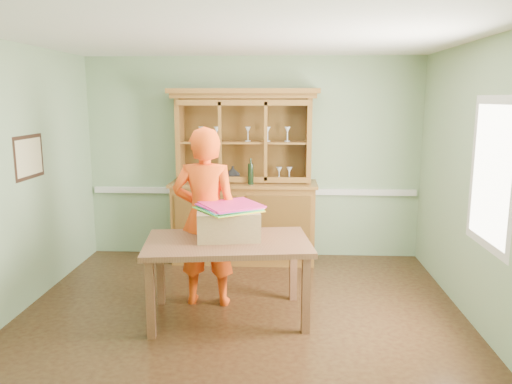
# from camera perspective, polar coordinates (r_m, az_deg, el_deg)

# --- Properties ---
(floor) EXTENTS (4.50, 4.50, 0.00)m
(floor) POSITION_cam_1_polar(r_m,az_deg,el_deg) (5.21, -1.69, -13.74)
(floor) COLOR #472F17
(floor) RESTS_ON ground
(ceiling) EXTENTS (4.50, 4.50, 0.00)m
(ceiling) POSITION_cam_1_polar(r_m,az_deg,el_deg) (4.78, -1.88, 17.25)
(ceiling) COLOR white
(ceiling) RESTS_ON wall_back
(wall_back) EXTENTS (4.50, 0.00, 4.50)m
(wall_back) POSITION_cam_1_polar(r_m,az_deg,el_deg) (6.79, -0.34, 3.88)
(wall_back) COLOR #86A57C
(wall_back) RESTS_ON floor
(wall_left) EXTENTS (0.00, 4.00, 4.00)m
(wall_left) POSITION_cam_1_polar(r_m,az_deg,el_deg) (5.48, -25.93, 1.17)
(wall_left) COLOR #86A57C
(wall_left) RESTS_ON floor
(wall_right) EXTENTS (0.00, 4.00, 4.00)m
(wall_right) POSITION_cam_1_polar(r_m,az_deg,el_deg) (5.14, 24.10, 0.74)
(wall_right) COLOR #86A57C
(wall_right) RESTS_ON floor
(wall_front) EXTENTS (4.50, 0.00, 4.50)m
(wall_front) POSITION_cam_1_polar(r_m,az_deg,el_deg) (2.87, -5.19, -5.61)
(wall_front) COLOR #86A57C
(wall_front) RESTS_ON floor
(chair_rail) EXTENTS (4.41, 0.05, 0.08)m
(chair_rail) POSITION_cam_1_polar(r_m,az_deg,el_deg) (6.83, -0.35, 0.10)
(chair_rail) COLOR silver
(chair_rail) RESTS_ON wall_back
(framed_map) EXTENTS (0.03, 0.60, 0.46)m
(framed_map) POSITION_cam_1_polar(r_m,az_deg,el_deg) (5.71, -24.47, 3.65)
(framed_map) COLOR black
(framed_map) RESTS_ON wall_left
(window_panel) EXTENTS (0.03, 0.96, 1.36)m
(window_panel) POSITION_cam_1_polar(r_m,az_deg,el_deg) (4.83, 25.26, 1.88)
(window_panel) COLOR silver
(window_panel) RESTS_ON wall_right
(china_hutch) EXTENTS (1.93, 0.64, 2.27)m
(china_hutch) POSITION_cam_1_polar(r_m,az_deg,el_deg) (6.63, -1.39, -1.13)
(china_hutch) COLOR olive
(china_hutch) RESTS_ON floor
(dining_table) EXTENTS (1.69, 1.15, 0.79)m
(dining_table) POSITION_cam_1_polar(r_m,az_deg,el_deg) (4.90, -3.24, -6.61)
(dining_table) COLOR brown
(dining_table) RESTS_ON floor
(cardboard_box) EXTENTS (0.67, 0.57, 0.28)m
(cardboard_box) POSITION_cam_1_polar(r_m,az_deg,el_deg) (4.94, -3.21, -3.65)
(cardboard_box) COLOR #A48554
(cardboard_box) RESTS_ON dining_table
(kite_stack) EXTENTS (0.72, 0.72, 0.05)m
(kite_stack) POSITION_cam_1_polar(r_m,az_deg,el_deg) (4.91, -2.99, -1.72)
(kite_stack) COLOR yellow
(kite_stack) RESTS_ON cardboard_box
(person) EXTENTS (0.69, 0.46, 1.87)m
(person) POSITION_cam_1_polar(r_m,az_deg,el_deg) (5.21, -5.77, -2.88)
(person) COLOR #FA4A0F
(person) RESTS_ON floor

